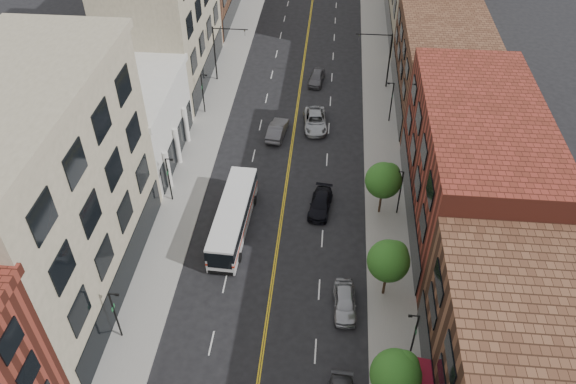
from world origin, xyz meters
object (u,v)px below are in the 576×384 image
(car_lane_behind, at_px, (277,130))
(city_bus, at_px, (233,216))
(car_lane_b, at_px, (315,121))
(car_lane_c, at_px, (317,77))
(car_lane_a, at_px, (320,204))
(car_parked_far, at_px, (345,302))

(car_lane_behind, bearing_deg, city_bus, 88.57)
(city_bus, xyz_separation_m, car_lane_b, (6.63, 17.82, -0.92))
(car_lane_b, bearing_deg, car_lane_c, 86.40)
(city_bus, height_order, car_lane_a, city_bus)
(car_lane_a, bearing_deg, car_lane_c, 100.45)
(car_parked_far, relative_size, car_lane_behind, 0.94)
(car_parked_far, bearing_deg, car_lane_behind, 105.10)
(car_lane_behind, distance_m, car_lane_a, 13.22)
(car_lane_a, relative_size, car_lane_b, 0.84)
(city_bus, height_order, car_lane_c, city_bus)
(city_bus, distance_m, car_lane_behind, 15.85)
(city_bus, bearing_deg, car_lane_behind, 83.38)
(car_parked_far, relative_size, car_lane_c, 1.04)
(car_lane_b, height_order, car_lane_c, car_lane_b)
(city_bus, distance_m, car_lane_a, 8.71)
(car_lane_a, bearing_deg, city_bus, -148.87)
(city_bus, relative_size, car_parked_far, 2.54)
(car_lane_c, bearing_deg, car_lane_a, -79.26)
(city_bus, distance_m, car_lane_c, 28.74)
(city_bus, height_order, car_parked_far, city_bus)
(city_bus, bearing_deg, car_lane_a, 26.70)
(car_parked_far, bearing_deg, car_lane_b, 94.87)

